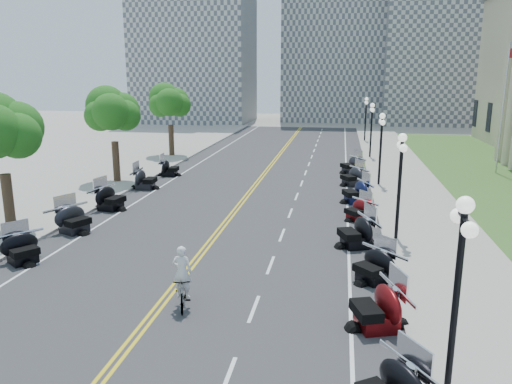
{
  "coord_description": "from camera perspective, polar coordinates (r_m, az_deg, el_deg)",
  "views": [
    {
      "loc": [
        5.85,
        -19.15,
        7.69
      ],
      "look_at": [
        1.82,
        4.5,
        2.0
      ],
      "focal_mm": 35.0,
      "sensor_mm": 36.0,
      "label": 1
    }
  ],
  "objects": [
    {
      "name": "ground",
      "position": [
        21.45,
        -6.9,
        -7.77
      ],
      "size": [
        160.0,
        160.0,
        0.0
      ],
      "primitive_type": "plane",
      "color": "gray"
    },
    {
      "name": "road",
      "position": [
        30.71,
        -1.63,
        -1.16
      ],
      "size": [
        16.0,
        90.0,
        0.01
      ],
      "primitive_type": "cube",
      "color": "#333335",
      "rests_on": "ground"
    },
    {
      "name": "centerline_yellow_a",
      "position": [
        30.73,
        -1.85,
        -1.13
      ],
      "size": [
        0.12,
        90.0,
        0.0
      ],
      "primitive_type": "cube",
      "color": "yellow",
      "rests_on": "road"
    },
    {
      "name": "centerline_yellow_b",
      "position": [
        30.68,
        -1.41,
        -1.15
      ],
      "size": [
        0.12,
        90.0,
        0.0
      ],
      "primitive_type": "cube",
      "color": "yellow",
      "rests_on": "road"
    },
    {
      "name": "edge_line_north",
      "position": [
        30.15,
        10.39,
        -1.63
      ],
      "size": [
        0.12,
        90.0,
        0.0
      ],
      "primitive_type": "cube",
      "color": "white",
      "rests_on": "road"
    },
    {
      "name": "edge_line_south",
      "position": [
        32.54,
        -12.75,
        -0.64
      ],
      "size": [
        0.12,
        90.0,
        0.0
      ],
      "primitive_type": "cube",
      "color": "white",
      "rests_on": "road"
    },
    {
      "name": "lane_dash_4",
      "position": [
        13.79,
        -3.29,
        -20.5
      ],
      "size": [
        0.12,
        2.0,
        0.0
      ],
      "primitive_type": "cube",
      "color": "white",
      "rests_on": "road"
    },
    {
      "name": "lane_dash_5",
      "position": [
        17.19,
        -0.24,
        -13.19
      ],
      "size": [
        0.12,
        2.0,
        0.0
      ],
      "primitive_type": "cube",
      "color": "white",
      "rests_on": "road"
    },
    {
      "name": "lane_dash_6",
      "position": [
        20.8,
        1.68,
        -8.32
      ],
      "size": [
        0.12,
        2.0,
        0.0
      ],
      "primitive_type": "cube",
      "color": "white",
      "rests_on": "road"
    },
    {
      "name": "lane_dash_7",
      "position": [
        24.53,
        2.99,
        -4.91
      ],
      "size": [
        0.12,
        2.0,
        0.0
      ],
      "primitive_type": "cube",
      "color": "white",
      "rests_on": "road"
    },
    {
      "name": "lane_dash_8",
      "position": [
        28.34,
        3.94,
        -2.41
      ],
      "size": [
        0.12,
        2.0,
        0.0
      ],
      "primitive_type": "cube",
      "color": "white",
      "rests_on": "road"
    },
    {
      "name": "lane_dash_9",
      "position": [
        32.19,
        4.67,
        -0.5
      ],
      "size": [
        0.12,
        2.0,
        0.0
      ],
      "primitive_type": "cube",
      "color": "white",
      "rests_on": "road"
    },
    {
      "name": "lane_dash_10",
      "position": [
        36.08,
        5.23,
        1.0
      ],
      "size": [
        0.12,
        2.0,
        0.0
      ],
      "primitive_type": "cube",
      "color": "white",
      "rests_on": "road"
    },
    {
      "name": "lane_dash_11",
      "position": [
        39.98,
        5.69,
        2.21
      ],
      "size": [
        0.12,
        2.0,
        0.0
      ],
      "primitive_type": "cube",
      "color": "white",
      "rests_on": "road"
    },
    {
      "name": "lane_dash_12",
      "position": [
        43.91,
        6.07,
        3.2
      ],
      "size": [
        0.12,
        2.0,
        0.0
      ],
      "primitive_type": "cube",
      "color": "white",
      "rests_on": "road"
    },
    {
      "name": "lane_dash_13",
      "position": [
        47.84,
        6.38,
        4.03
      ],
      "size": [
        0.12,
        2.0,
        0.0
      ],
      "primitive_type": "cube",
      "color": "white",
      "rests_on": "road"
    },
    {
      "name": "lane_dash_14",
      "position": [
        51.79,
        6.65,
        4.73
      ],
      "size": [
        0.12,
        2.0,
        0.0
      ],
      "primitive_type": "cube",
      "color": "white",
      "rests_on": "road"
    },
    {
      "name": "lane_dash_15",
      "position": [
        55.74,
        6.88,
        5.33
      ],
      "size": [
        0.12,
        2.0,
        0.0
      ],
      "primitive_type": "cube",
      "color": "white",
      "rests_on": "road"
    },
    {
      "name": "lane_dash_16",
      "position": [
        59.7,
        7.08,
        5.85
      ],
      "size": [
        0.12,
        2.0,
        0.0
      ],
      "primitive_type": "cube",
      "color": "white",
      "rests_on": "road"
    },
    {
      "name": "lane_dash_17",
      "position": [
        63.67,
        7.26,
        6.31
      ],
      "size": [
        0.12,
        2.0,
        0.0
      ],
      "primitive_type": "cube",
      "color": "white",
      "rests_on": "road"
    },
    {
      "name": "lane_dash_18",
      "position": [
        67.64,
        7.41,
        6.72
      ],
      "size": [
        0.12,
        2.0,
        0.0
      ],
      "primitive_type": "cube",
      "color": "white",
      "rests_on": "road"
    },
    {
      "name": "lane_dash_19",
      "position": [
        71.61,
        7.55,
        7.07
      ],
      "size": [
        0.12,
        2.0,
        0.0
      ],
      "primitive_type": "cube",
      "color": "white",
      "rests_on": "road"
    },
    {
      "name": "sidewalk_north",
      "position": [
        30.48,
        18.12,
        -1.8
      ],
      "size": [
        5.0,
        90.0,
        0.15
      ],
      "primitive_type": "cube",
      "color": "#9E9991",
      "rests_on": "ground"
    },
    {
      "name": "sidewalk_south",
      "position": [
        34.28,
        -19.11,
        -0.24
      ],
      "size": [
        5.0,
        90.0,
        0.15
      ],
      "primitive_type": "cube",
      "color": "#9E9991",
      "rests_on": "ground"
    },
    {
      "name": "lawn",
      "position": [
        39.67,
        26.54,
        0.82
      ],
      "size": [
        9.0,
        60.0,
        0.1
      ],
      "primitive_type": "cube",
      "color": "#356023",
      "rests_on": "ground"
    },
    {
      "name": "distant_block_a",
      "position": [
        84.75,
        -7.0,
        16.84
      ],
      "size": [
        18.0,
        14.0,
        26.0
      ],
      "primitive_type": "cube",
      "color": "gray",
      "rests_on": "ground"
    },
    {
      "name": "distant_block_b",
      "position": [
        87.47,
        8.86,
        17.99
      ],
      "size": [
        16.0,
        12.0,
        30.0
      ],
      "primitive_type": "cube",
      "color": "gray",
      "rests_on": "ground"
    },
    {
      "name": "distant_block_c",
      "position": [
        85.75,
        21.24,
        14.69
      ],
      "size": [
        20.0,
        14.0,
        22.0
      ],
      "primitive_type": "cube",
      "color": "gray",
      "rests_on": "ground"
    },
    {
      "name": "street_lamp_1",
      "position": [
        12.56,
        21.86,
        -11.59
      ],
      "size": [
        0.5,
        1.2,
        4.9
      ],
      "primitive_type": null,
      "color": "black",
      "rests_on": "sidewalk_north"
    },
    {
      "name": "street_lamp_2",
      "position": [
        23.86,
        16.05,
        0.5
      ],
      "size": [
        0.5,
        1.2,
        4.9
      ],
      "primitive_type": null,
      "color": "black",
      "rests_on": "sidewalk_north"
    },
    {
      "name": "street_lamp_3",
      "position": [
        35.62,
        14.04,
        4.73
      ],
      "size": [
        0.5,
        1.2,
        4.9
      ],
      "primitive_type": null,
      "color": "black",
      "rests_on": "sidewalk_north"
    },
    {
      "name": "street_lamp_4",
      "position": [
        47.5,
        13.02,
        6.85
      ],
      "size": [
        0.5,
        1.2,
        4.9
      ],
      "primitive_type": null,
      "color": "black",
      "rests_on": "sidewalk_north"
    },
    {
      "name": "street_lamp_5",
      "position": [
        59.43,
        12.41,
        8.12
      ],
      "size": [
        0.5,
        1.2,
        4.9
      ],
      "primitive_type": null,
      "color": "black",
      "rests_on": "sidewalk_north"
    },
    {
      "name": "flagpole",
      "position": [
        42.99,
        26.37,
        8.39
      ],
      "size": [
        1.1,
        0.2,
        10.0
      ],
      "primitive_type": null,
      "color": "silver",
      "rests_on": "ground"
    },
    {
      "name": "tree_2",
      "position": [
        26.59,
        -27.14,
        5.54
      ],
      "size": [
        4.8,
        4.8,
        9.2
      ],
      "primitive_type": null,
      "color": "#235619",
      "rests_on": "sidewalk_south"
    },
    {
      "name": "tree_3",
      "position": [
        36.86,
        -16.01,
        8.26
      ],
      "size": [
        4.8,
        4.8,
        9.2
      ],
      "primitive_type": null,
      "color": "#235619",
      "rests_on": "sidewalk_south"
    },
    {
      "name": "tree_4",
      "position": [
        47.94,
        -9.8,
        9.64
      ],
      "size": [
        4.8,
        4.8,
        9.2
      ],
      "primitive_type": null,
      "color": "#235619",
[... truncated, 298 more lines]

